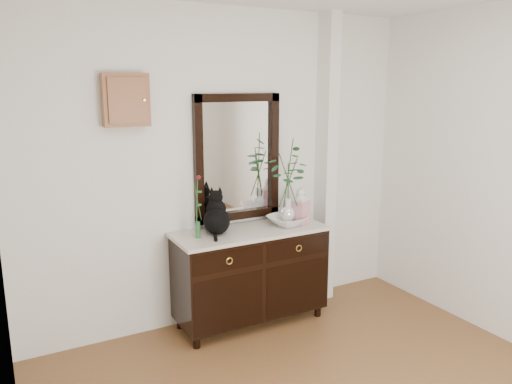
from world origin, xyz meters
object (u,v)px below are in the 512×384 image
lotus_bowl (288,220)px  ginger_jar (301,206)px  sideboard (251,271)px  cat (217,212)px

lotus_bowl → ginger_jar: ginger_jar is taller
sideboard → lotus_bowl: (0.36, -0.02, 0.42)m
ginger_jar → lotus_bowl: bearing=172.4°
cat → ginger_jar: cat is taller
cat → lotus_bowl: cat is taller
ginger_jar → sideboard: bearing=175.3°
lotus_bowl → ginger_jar: 0.18m
sideboard → ginger_jar: bearing=-4.7°
cat → lotus_bowl: bearing=14.9°
sideboard → lotus_bowl: 0.55m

